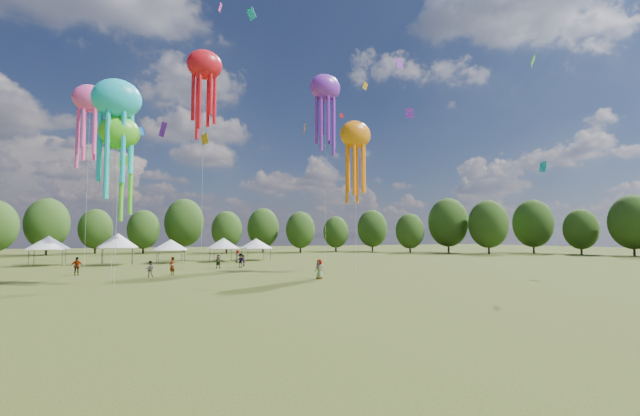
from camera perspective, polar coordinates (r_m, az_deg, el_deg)
name	(u,v)px	position (r m, az deg, el deg)	size (l,w,h in m)	color
ground	(426,360)	(15.18, 14.12, -19.25)	(300.00, 300.00, 0.00)	#384416
spectator_near	(150,269)	(45.40, -21.95, -7.64)	(0.78, 0.61, 1.61)	gray
spectators_far	(221,262)	(53.30, -13.24, -7.10)	(22.31, 28.48, 1.89)	gray
festival_tents	(163,243)	(68.41, -20.39, -4.42)	(35.29, 8.56, 4.45)	#47474C
show_kites	(232,109)	(56.70, -11.81, 12.94)	(37.71, 24.59, 29.96)	#1BCFE8
small_kites	(205,17)	(60.13, -15.22, 23.60)	(71.64, 61.92, 46.68)	#1BCFE8
treeline	(158,221)	(74.13, -20.95, -1.62)	(201.57, 95.24, 13.43)	#38281C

